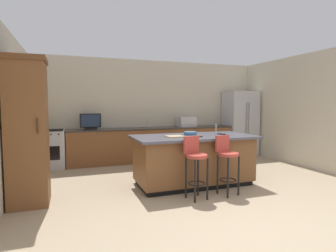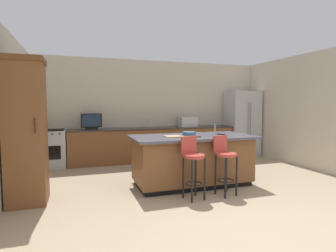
{
  "view_description": "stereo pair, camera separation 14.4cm",
  "coord_description": "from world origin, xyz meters",
  "px_view_note": "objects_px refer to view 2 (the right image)",
  "views": [
    {
      "loc": [
        -2.23,
        -2.66,
        1.51
      ],
      "look_at": [
        -0.09,
        3.24,
        1.03
      ],
      "focal_mm": 29.19,
      "sensor_mm": 36.0,
      "label": 1
    },
    {
      "loc": [
        -2.09,
        -2.71,
        1.51
      ],
      "look_at": [
        -0.09,
        3.24,
        1.03
      ],
      "focal_mm": 29.19,
      "sensor_mm": 36.0,
      "label": 2
    }
  ],
  "objects_px": {
    "refrigerator": "(242,123)",
    "tv_monitor": "(91,122)",
    "range_oven": "(50,149)",
    "bar_stool_right": "(225,160)",
    "fruit_bowl": "(189,133)",
    "microwave": "(188,122)",
    "bar_stool_left": "(193,162)",
    "cabinet_tower": "(26,129)",
    "kitchen_island": "(192,160)",
    "cutting_board": "(173,136)",
    "cell_phone": "(199,137)",
    "tv_remote": "(221,134)"
  },
  "relations": [
    {
      "from": "tv_monitor",
      "to": "range_oven",
      "type": "bearing_deg",
      "value": 177.02
    },
    {
      "from": "tv_monitor",
      "to": "fruit_bowl",
      "type": "distance_m",
      "value": 2.78
    },
    {
      "from": "bar_stool_left",
      "to": "tv_monitor",
      "type": "bearing_deg",
      "value": 103.26
    },
    {
      "from": "kitchen_island",
      "to": "cell_phone",
      "type": "xyz_separation_m",
      "value": [
        0.04,
        -0.22,
        0.46
      ]
    },
    {
      "from": "cutting_board",
      "to": "refrigerator",
      "type": "bearing_deg",
      "value": 38.1
    },
    {
      "from": "range_oven",
      "to": "tv_remote",
      "type": "xyz_separation_m",
      "value": [
        3.27,
        -2.42,
        0.49
      ]
    },
    {
      "from": "cell_phone",
      "to": "cutting_board",
      "type": "distance_m",
      "value": 0.47
    },
    {
      "from": "cell_phone",
      "to": "bar_stool_right",
      "type": "bearing_deg",
      "value": -33.99
    },
    {
      "from": "bar_stool_left",
      "to": "cutting_board",
      "type": "distance_m",
      "value": 0.76
    },
    {
      "from": "bar_stool_right",
      "to": "fruit_bowl",
      "type": "relative_size",
      "value": 3.98
    },
    {
      "from": "microwave",
      "to": "tv_monitor",
      "type": "relative_size",
      "value": 0.95
    },
    {
      "from": "range_oven",
      "to": "cell_phone",
      "type": "relative_size",
      "value": 6.13
    },
    {
      "from": "cabinet_tower",
      "to": "bar_stool_left",
      "type": "height_order",
      "value": "cabinet_tower"
    },
    {
      "from": "range_oven",
      "to": "microwave",
      "type": "distance_m",
      "value": 3.64
    },
    {
      "from": "cell_phone",
      "to": "tv_remote",
      "type": "xyz_separation_m",
      "value": [
        0.56,
        0.19,
        0.01
      ]
    },
    {
      "from": "microwave",
      "to": "bar_stool_left",
      "type": "height_order",
      "value": "microwave"
    },
    {
      "from": "refrigerator",
      "to": "tv_remote",
      "type": "xyz_separation_m",
      "value": [
        -2.06,
        -2.37,
        -0.01
      ]
    },
    {
      "from": "cell_phone",
      "to": "cutting_board",
      "type": "bearing_deg",
      "value": -169.85
    },
    {
      "from": "bar_stool_left",
      "to": "cell_phone",
      "type": "relative_size",
      "value": 6.7
    },
    {
      "from": "kitchen_island",
      "to": "tv_monitor",
      "type": "distance_m",
      "value": 2.96
    },
    {
      "from": "refrigerator",
      "to": "range_oven",
      "type": "height_order",
      "value": "refrigerator"
    },
    {
      "from": "cabinet_tower",
      "to": "bar_stool_right",
      "type": "xyz_separation_m",
      "value": [
        3.08,
        -0.62,
        -0.55
      ]
    },
    {
      "from": "fruit_bowl",
      "to": "refrigerator",
      "type": "bearing_deg",
      "value": 39.68
    },
    {
      "from": "bar_stool_right",
      "to": "bar_stool_left",
      "type": "bearing_deg",
      "value": 169.6
    },
    {
      "from": "kitchen_island",
      "to": "cell_phone",
      "type": "bearing_deg",
      "value": -80.57
    },
    {
      "from": "kitchen_island",
      "to": "cutting_board",
      "type": "distance_m",
      "value": 0.62
    },
    {
      "from": "bar_stool_right",
      "to": "cutting_board",
      "type": "bearing_deg",
      "value": 124.49
    },
    {
      "from": "refrigerator",
      "to": "cell_phone",
      "type": "distance_m",
      "value": 3.65
    },
    {
      "from": "range_oven",
      "to": "refrigerator",
      "type": "bearing_deg",
      "value": -0.53
    },
    {
      "from": "range_oven",
      "to": "bar_stool_right",
      "type": "xyz_separation_m",
      "value": [
        2.97,
        -3.1,
        0.14
      ]
    },
    {
      "from": "bar_stool_left",
      "to": "cabinet_tower",
      "type": "bearing_deg",
      "value": 154.46
    },
    {
      "from": "refrigerator",
      "to": "kitchen_island",
      "type": "bearing_deg",
      "value": -138.59
    },
    {
      "from": "tv_monitor",
      "to": "kitchen_island",
      "type": "bearing_deg",
      "value": -53.83
    },
    {
      "from": "range_oven",
      "to": "bar_stool_right",
      "type": "height_order",
      "value": "bar_stool_right"
    },
    {
      "from": "bar_stool_right",
      "to": "cell_phone",
      "type": "relative_size",
      "value": 6.62
    },
    {
      "from": "cabinet_tower",
      "to": "tv_monitor",
      "type": "xyz_separation_m",
      "value": [
        1.09,
        2.43,
        -0.07
      ]
    },
    {
      "from": "cabinet_tower",
      "to": "cell_phone",
      "type": "height_order",
      "value": "cabinet_tower"
    },
    {
      "from": "tv_monitor",
      "to": "bar_stool_right",
      "type": "relative_size",
      "value": 0.51
    },
    {
      "from": "range_oven",
      "to": "cell_phone",
      "type": "distance_m",
      "value": 3.8
    },
    {
      "from": "refrigerator",
      "to": "cabinet_tower",
      "type": "relative_size",
      "value": 0.86
    },
    {
      "from": "cabinet_tower",
      "to": "microwave",
      "type": "relative_size",
      "value": 4.62
    },
    {
      "from": "range_oven",
      "to": "cutting_board",
      "type": "height_order",
      "value": "cutting_board"
    },
    {
      "from": "kitchen_island",
      "to": "bar_stool_left",
      "type": "xyz_separation_m",
      "value": [
        -0.31,
        -0.73,
        0.13
      ]
    },
    {
      "from": "cell_phone",
      "to": "cutting_board",
      "type": "relative_size",
      "value": 0.5
    },
    {
      "from": "tv_monitor",
      "to": "microwave",
      "type": "bearing_deg",
      "value": 1.13
    },
    {
      "from": "refrigerator",
      "to": "microwave",
      "type": "bearing_deg",
      "value": 178.34
    },
    {
      "from": "tv_monitor",
      "to": "bar_stool_right",
      "type": "xyz_separation_m",
      "value": [
        1.99,
        -3.05,
        -0.49
      ]
    },
    {
      "from": "refrigerator",
      "to": "tv_monitor",
      "type": "height_order",
      "value": "refrigerator"
    },
    {
      "from": "cabinet_tower",
      "to": "bar_stool_right",
      "type": "bearing_deg",
      "value": -11.37
    },
    {
      "from": "tv_monitor",
      "to": "fruit_bowl",
      "type": "bearing_deg",
      "value": -52.3
    }
  ]
}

